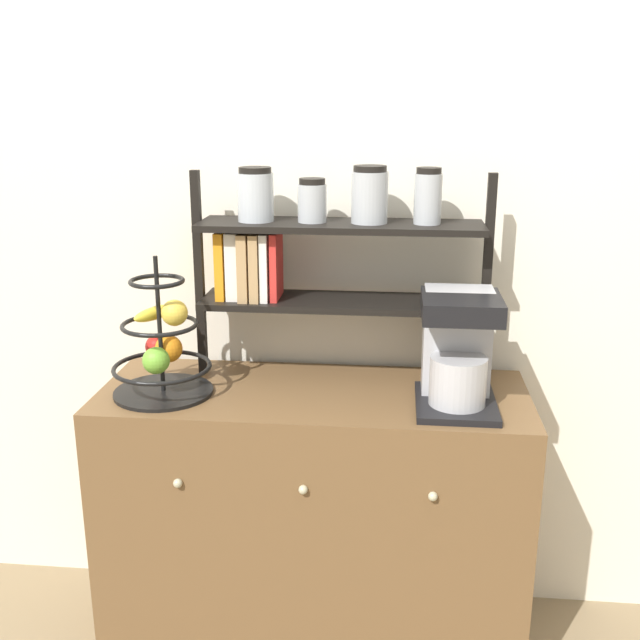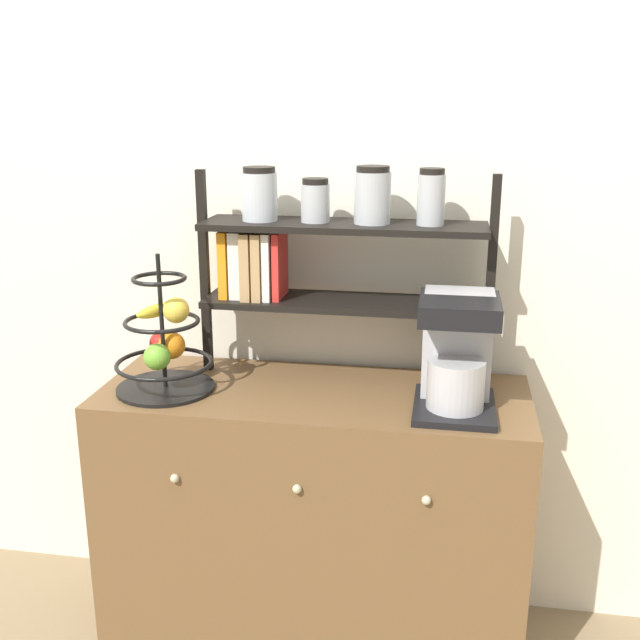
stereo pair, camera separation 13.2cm
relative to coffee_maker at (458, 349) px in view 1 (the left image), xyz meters
name	(u,v)px [view 1 (the left image)]	position (x,y,z in m)	size (l,w,h in m)	color
wall_back	(323,193)	(-0.38, 0.31, 0.36)	(7.00, 0.05, 2.60)	silver
sideboard	(314,518)	(-0.38, 0.04, -0.54)	(1.18, 0.47, 0.79)	brown
coffee_maker	(458,349)	(0.00, 0.00, 0.00)	(0.21, 0.26, 0.30)	black
fruit_stand	(162,349)	(-0.78, -0.01, -0.02)	(0.27, 0.27, 0.38)	black
shelf_hutch	(313,245)	(-0.39, 0.16, 0.23)	(0.83, 0.20, 0.60)	black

